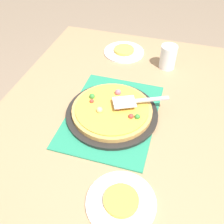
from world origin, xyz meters
TOP-DOWN VIEW (x-y plane):
  - ground_plane at (0.00, 0.00)m, footprint 8.00×8.00m
  - dining_table at (0.00, 0.00)m, footprint 1.40×1.00m
  - placemat at (0.00, 0.00)m, footprint 0.48×0.36m
  - pizza_pan at (0.00, 0.00)m, footprint 0.38×0.38m
  - pizza at (0.00, -0.00)m, footprint 0.33×0.33m
  - plate_near_left at (0.49, 0.08)m, footprint 0.22×0.22m
  - plate_far_right at (-0.36, -0.14)m, footprint 0.22×0.22m
  - served_slice_left at (0.49, 0.08)m, footprint 0.11×0.11m
  - served_slice_right at (-0.36, -0.14)m, footprint 0.11×0.11m
  - cup_near at (0.42, -0.17)m, footprint 0.08×0.08m
  - pizza_server at (0.04, -0.09)m, footprint 0.14×0.23m

SIDE VIEW (x-z plane):
  - ground_plane at x=0.00m, z-range 0.00..0.00m
  - dining_table at x=0.00m, z-range 0.27..1.02m
  - placemat at x=0.00m, z-range 0.75..0.76m
  - plate_near_left at x=0.49m, z-range 0.75..0.76m
  - plate_far_right at x=-0.36m, z-range 0.75..0.76m
  - pizza_pan at x=0.00m, z-range 0.76..0.77m
  - served_slice_left at x=0.49m, z-range 0.76..0.78m
  - served_slice_right at x=-0.36m, z-range 0.76..0.78m
  - pizza at x=0.00m, z-range 0.76..0.81m
  - cup_near at x=0.42m, z-range 0.75..0.87m
  - pizza_server at x=0.04m, z-range 0.81..0.82m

